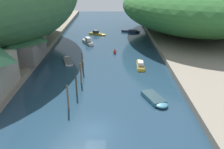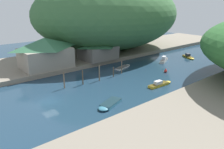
# 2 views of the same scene
# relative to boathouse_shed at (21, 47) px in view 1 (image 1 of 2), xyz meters

# --- Properties ---
(water_surface) EXTENTS (130.00, 130.00, 0.00)m
(water_surface) POSITION_rel_boathouse_shed_xyz_m (16.15, 7.42, -3.64)
(water_surface) COLOR #1E384C
(water_surface) RESTS_ON ground
(left_bank) EXTENTS (22.00, 120.00, 1.09)m
(left_bank) POSITION_rel_boathouse_shed_xyz_m (-7.75, 7.42, -3.10)
(left_bank) COLOR gray
(left_bank) RESTS_ON ground
(right_bank) EXTENTS (22.00, 120.00, 1.09)m
(right_bank) POSITION_rel_boathouse_shed_xyz_m (40.05, 7.42, -3.10)
(right_bank) COLOR gray
(right_bank) RESTS_ON ground
(hillside_right) EXTENTS (39.64, 55.50, 14.45)m
(hillside_right) POSITION_rel_boathouse_shed_xyz_m (41.15, 27.25, 4.67)
(hillside_right) COLOR #2D662D
(hillside_right) RESTS_ON right_bank
(boathouse_shed) EXTENTS (8.63, 10.37, 4.96)m
(boathouse_shed) POSITION_rel_boathouse_shed_xyz_m (0.00, 0.00, 0.00)
(boathouse_shed) COLOR slate
(boathouse_shed) RESTS_ON left_bank
(boat_far_upstream) EXTENTS (3.69, 5.80, 0.59)m
(boat_far_upstream) POSITION_rel_boathouse_shed_xyz_m (24.51, -15.52, -3.35)
(boat_far_upstream) COLOR teal
(boat_far_upstream) RESTS_ON water_surface
(boat_white_cruiser) EXTENTS (5.50, 3.85, 1.29)m
(boat_white_cruiser) POSITION_rel_boathouse_shed_xyz_m (13.87, 25.70, -3.26)
(boat_white_cruiser) COLOR gold
(boat_white_cruiser) RESTS_ON water_surface
(boat_red_skiff) EXTENTS (1.64, 6.43, 1.21)m
(boat_red_skiff) POSITION_rel_boathouse_shed_xyz_m (23.82, -0.82, -3.27)
(boat_red_skiff) COLOR gold
(boat_red_skiff) RESTS_ON water_surface
(boat_yellow_tender) EXTENTS (6.05, 3.61, 0.65)m
(boat_yellow_tender) POSITION_rel_boathouse_shed_xyz_m (24.24, 29.09, -3.32)
(boat_yellow_tender) COLOR navy
(boat_yellow_tender) RESTS_ON water_surface
(boat_small_dinghy) EXTENTS (3.91, 6.32, 1.73)m
(boat_small_dinghy) POSITION_rel_boathouse_shed_xyz_m (11.63, 16.18, -3.12)
(boat_small_dinghy) COLOR silver
(boat_small_dinghy) RESTS_ON water_surface
(boat_mid_channel) EXTENTS (3.03, 6.19, 0.39)m
(boat_mid_channel) POSITION_rel_boathouse_shed_xyz_m (8.83, 2.12, -3.45)
(boat_mid_channel) COLOR white
(boat_mid_channel) RESTS_ON water_surface
(mooring_post_nearest) EXTENTS (0.26, 0.26, 3.57)m
(mooring_post_nearest) POSITION_rel_boathouse_shed_xyz_m (12.18, -17.51, -1.85)
(mooring_post_nearest) COLOR brown
(mooring_post_nearest) RESTS_ON water_surface
(mooring_post_second) EXTENTS (0.26, 0.26, 3.20)m
(mooring_post_second) POSITION_rel_boathouse_shed_xyz_m (12.79, -13.40, -2.03)
(mooring_post_second) COLOR #4C3D2D
(mooring_post_second) RESTS_ON water_surface
(mooring_post_middle) EXTENTS (0.28, 0.28, 3.60)m
(mooring_post_middle) POSITION_rel_boathouse_shed_xyz_m (12.99, -9.10, -1.83)
(mooring_post_middle) COLOR brown
(mooring_post_middle) RESTS_ON water_surface
(mooring_post_fourth) EXTENTS (0.25, 0.25, 2.39)m
(mooring_post_fourth) POSITION_rel_boathouse_shed_xyz_m (12.90, -4.89, -2.44)
(mooring_post_fourth) COLOR #4C3D2D
(mooring_post_fourth) RESTS_ON water_surface
(mooring_post_farthest) EXTENTS (0.22, 0.22, 3.30)m
(mooring_post_farthest) POSITION_rel_boathouse_shed_xyz_m (12.36, -1.77, -1.98)
(mooring_post_farthest) COLOR brown
(mooring_post_farthest) RESTS_ON water_surface
(channel_buoy_near) EXTENTS (0.76, 0.76, 1.14)m
(channel_buoy_near) POSITION_rel_boathouse_shed_xyz_m (18.81, 7.49, -3.20)
(channel_buoy_near) COLOR red
(channel_buoy_near) RESTS_ON water_surface
(person_by_boathouse) EXTENTS (0.34, 0.43, 1.69)m
(person_by_boathouse) POSITION_rel_boathouse_shed_xyz_m (2.65, -2.88, -1.58)
(person_by_boathouse) COLOR #282D3D
(person_by_boathouse) RESTS_ON left_bank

